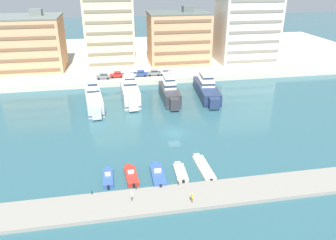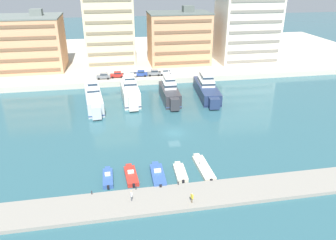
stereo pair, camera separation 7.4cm
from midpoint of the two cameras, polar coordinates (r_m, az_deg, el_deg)
name	(u,v)px [view 1 (the left image)]	position (r m, az deg, el deg)	size (l,w,h in m)	color
ground_plane	(174,133)	(68.98, 1.09, -2.32)	(400.00, 400.00, 0.00)	#2D5B66
quay_promenade	(141,55)	(132.37, -4.78, 11.17)	(180.00, 70.00, 1.67)	beige
pier_dock	(202,195)	(50.95, 5.98, -12.86)	(120.00, 6.09, 0.58)	gray
yacht_silver_far_left	(93,96)	(85.10, -12.91, 4.07)	(5.47, 20.70, 8.16)	silver
yacht_ivory_left	(130,92)	(85.58, -6.63, 4.82)	(4.51, 15.18, 8.53)	silver
yacht_charcoal_mid_left	(170,92)	(85.64, 0.25, 4.83)	(4.18, 15.48, 8.09)	#333338
yacht_navy_center_left	(207,89)	(89.66, 6.72, 5.45)	(6.15, 20.30, 7.76)	navy
motorboat_blue_far_left	(108,178)	(55.09, -10.44, -9.84)	(1.63, 5.97, 1.16)	#33569E
motorboat_red_left	(131,175)	(55.08, -6.47, -9.56)	(2.17, 6.46, 1.17)	red
motorboat_blue_mid_left	(158,175)	(54.65, -1.81, -9.55)	(2.17, 7.20, 1.46)	#33569E
motorboat_cream_center_left	(180,173)	(55.36, 2.12, -9.13)	(1.94, 5.97, 1.29)	beige
motorboat_cream_center	(203,167)	(57.11, 6.15, -8.21)	(2.21, 8.71, 1.28)	beige
car_grey_far_left	(104,76)	(100.60, -11.19, 7.57)	(4.23, 2.20, 1.80)	slate
car_red_left	(117,74)	(101.25, -8.87, 7.85)	(4.16, 2.04, 1.80)	red
car_white_mid_left	(129,74)	(101.13, -6.76, 7.96)	(4.11, 1.95, 1.80)	white
car_blue_center_left	(141,73)	(101.65, -4.82, 8.13)	(4.23, 2.19, 1.80)	#28428E
car_grey_center	(154,72)	(102.13, -2.48, 8.27)	(4.16, 2.04, 1.80)	slate
car_silver_center_right	(166,72)	(102.71, -0.43, 8.39)	(4.13, 1.97, 1.80)	#B7BCC1
apartment_block_far_left	(31,43)	(116.56, -22.75, 12.27)	(20.21, 17.18, 18.86)	tan
apartment_block_left	(109,24)	(115.13, -10.32, 16.15)	(16.28, 13.32, 28.91)	beige
apartment_block_mid_left	(179,38)	(115.80, 1.84, 14.10)	(20.71, 13.40, 19.11)	tan
apartment_block_center_left	(247,28)	(121.21, 13.52, 15.35)	(20.09, 14.56, 25.01)	silver
pedestrian_near_edge	(131,195)	(48.84, -6.42, -12.80)	(0.30, 0.68, 1.76)	#4C515B
pedestrian_mid_deck	(192,197)	(48.34, 4.19, -13.23)	(0.36, 0.62, 1.66)	#7A6B56
bollard_west	(92,192)	(51.47, -13.17, -12.18)	(0.20, 0.20, 0.61)	#2D2D33
bollard_west_mid	(136,188)	(51.37, -5.62, -11.64)	(0.20, 0.20, 0.61)	#2D2D33
bollard_east_mid	(178,183)	(52.12, 1.79, -10.92)	(0.20, 0.20, 0.61)	#2D2D33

